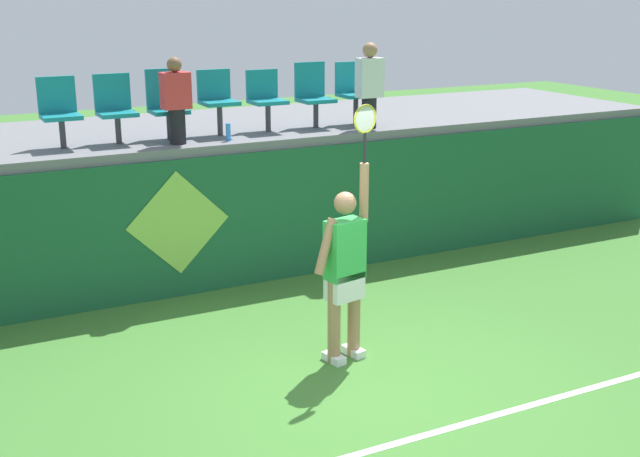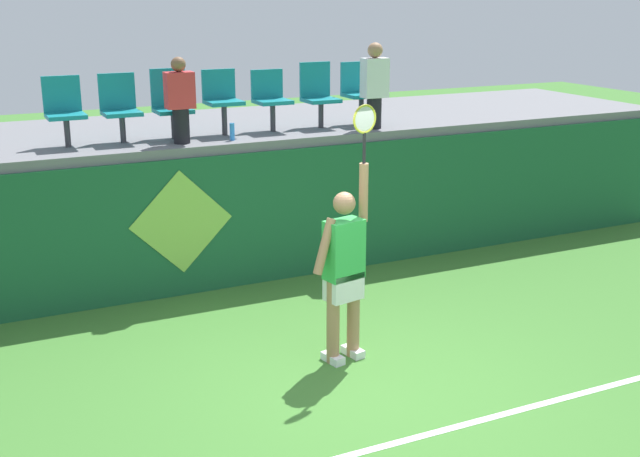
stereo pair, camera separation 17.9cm
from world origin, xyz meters
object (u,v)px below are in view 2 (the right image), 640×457
(tennis_ball, at_px, (351,342))
(water_bottle, at_px, (232,132))
(stadium_chair_1, at_px, (120,106))
(stadium_chair_4, at_px, (270,97))
(spectator_1, at_px, (180,99))
(stadium_chair_2, at_px, (171,102))
(stadium_chair_5, at_px, (318,93))
(stadium_chair_0, at_px, (64,108))
(stadium_chair_6, at_px, (359,89))
(stadium_chair_3, at_px, (222,97))
(tennis_player, at_px, (344,267))
(spectator_0, at_px, (375,84))

(tennis_ball, height_order, water_bottle, water_bottle)
(stadium_chair_1, relative_size, stadium_chair_4, 1.04)
(tennis_ball, xyz_separation_m, spectator_1, (-1.00, 2.56, 2.31))
(stadium_chair_2, xyz_separation_m, stadium_chair_5, (2.03, -0.00, 0.01))
(stadium_chair_0, xyz_separation_m, stadium_chair_1, (0.65, 0.00, -0.00))
(stadium_chair_0, bearing_deg, water_bottle, -14.15)
(stadium_chair_4, height_order, stadium_chair_6, stadium_chair_6)
(tennis_ball, height_order, stadium_chair_2, stadium_chair_2)
(stadium_chair_3, bearing_deg, stadium_chair_2, 178.94)
(tennis_ball, bearing_deg, stadium_chair_5, 70.83)
(stadium_chair_0, relative_size, stadium_chair_1, 1.00)
(stadium_chair_0, height_order, stadium_chair_3, same)
(tennis_player, xyz_separation_m, stadium_chair_2, (-0.78, 3.22, 1.28))
(stadium_chair_6, bearing_deg, stadium_chair_0, 179.97)
(stadium_chair_1, relative_size, stadium_chair_6, 0.98)
(tennis_player, distance_m, tennis_ball, 1.00)
(water_bottle, relative_size, stadium_chair_4, 0.27)
(stadium_chair_6, bearing_deg, tennis_player, -120.07)
(stadium_chair_4, bearing_deg, tennis_ball, -96.39)
(tennis_player, relative_size, stadium_chair_4, 3.25)
(stadium_chair_3, bearing_deg, stadium_chair_1, 179.65)
(water_bottle, xyz_separation_m, spectator_0, (2.02, 0.04, 0.48))
(tennis_ball, bearing_deg, water_bottle, 98.66)
(stadium_chair_0, distance_m, stadium_chair_2, 1.29)
(tennis_ball, relative_size, stadium_chair_4, 0.08)
(tennis_ball, distance_m, stadium_chair_5, 3.86)
(stadium_chair_2, bearing_deg, stadium_chair_6, -0.17)
(stadium_chair_3, height_order, spectator_1, spectator_1)
(stadium_chair_0, relative_size, stadium_chair_3, 1.00)
(stadium_chair_6, bearing_deg, tennis_ball, -119.08)
(spectator_1, bearing_deg, stadium_chair_1, 147.26)
(stadium_chair_6, xyz_separation_m, spectator_1, (-2.64, -0.41, 0.06))
(stadium_chair_3, height_order, spectator_0, spectator_0)
(water_bottle, bearing_deg, stadium_chair_5, 19.01)
(water_bottle, relative_size, stadium_chair_5, 0.25)
(tennis_player, height_order, stadium_chair_3, stadium_chair_3)
(stadium_chair_5, distance_m, stadium_chair_6, 0.62)
(stadium_chair_4, distance_m, stadium_chair_5, 0.70)
(tennis_ball, height_order, stadium_chair_6, stadium_chair_6)
(stadium_chair_1, relative_size, spectator_0, 0.73)
(stadium_chair_0, relative_size, stadium_chair_2, 0.96)
(stadium_chair_3, relative_size, stadium_chair_4, 1.04)
(stadium_chair_1, bearing_deg, stadium_chair_6, -0.06)
(tennis_player, distance_m, water_bottle, 2.90)
(stadium_chair_6, bearing_deg, stadium_chair_3, -179.87)
(stadium_chair_4, relative_size, stadium_chair_5, 0.92)
(tennis_ball, xyz_separation_m, spectator_0, (1.65, 2.52, 2.37))
(stadium_chair_1, bearing_deg, stadium_chair_2, 0.39)
(stadium_chair_3, bearing_deg, tennis_player, -87.86)
(tennis_ball, xyz_separation_m, stadium_chair_2, (-1.00, 2.97, 2.23))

